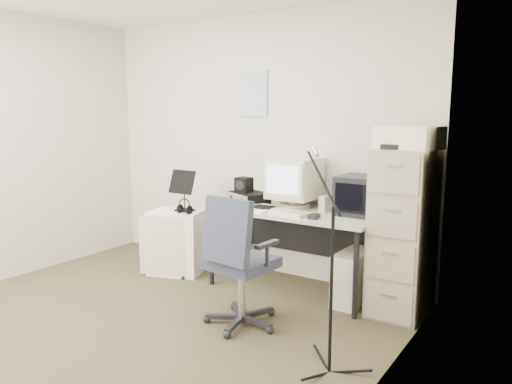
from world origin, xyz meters
The scene contains 21 objects.
floor centered at (0.00, 0.00, -0.01)m, with size 3.60×3.60×0.01m, color #433B2C.
wall_back centered at (0.00, 1.80, 1.25)m, with size 3.60×0.02×2.50m, color beige.
wall_right centered at (1.80, 0.00, 1.25)m, with size 0.02×3.60×2.50m, color beige.
wall_calendar centered at (-0.02, 1.79, 1.75)m, with size 0.30×0.02×0.44m, color white.
filing_cabinet centered at (1.58, 1.48, 0.65)m, with size 0.40×0.60×1.30m, color #A19686.
printer centered at (1.58, 1.51, 1.39)m, with size 0.45×0.31×0.18m, color beige.
desk centered at (0.63, 1.45, 0.36)m, with size 1.50×0.70×0.73m, color #B5B5B5.
crt_monitor centered at (0.56, 1.57, 0.95)m, with size 0.40×0.42×0.44m, color beige.
crt_tv centered at (1.18, 1.58, 0.89)m, with size 0.36×0.38×0.32m, color black.
desk_speaker centered at (0.88, 1.52, 0.80)m, with size 0.07×0.07×0.14m, color beige.
keyboard centered at (0.62, 1.27, 0.74)m, with size 0.48×0.17×0.03m, color beige.
mouse centered at (0.93, 1.22, 0.75)m, with size 0.07×0.12×0.03m, color black.
radio_receiver centered at (0.12, 1.50, 0.78)m, with size 0.36×0.26×0.10m, color black.
radio_speaker centered at (0.06, 1.49, 0.90)m, with size 0.14×0.13×0.14m, color black.
papers centered at (0.37, 1.29, 0.74)m, with size 0.25×0.33×0.02m, color white.
pc_tower centered at (1.19, 1.44, 0.22)m, with size 0.21×0.47×0.44m, color beige.
office_chair centered at (0.66, 0.59, 0.50)m, with size 0.57×0.57×0.99m, color #30364A.
side_cart centered at (-0.58, 1.25, 0.31)m, with size 0.50×0.40×0.62m, color white.
music_stand centered at (-0.50, 1.29, 0.83)m, with size 0.28×0.15×0.41m, color black.
headphones centered at (-0.42, 1.20, 0.67)m, with size 0.15×0.15×0.03m, color black.
mic_stand centered at (1.50, 0.32, 0.68)m, with size 0.02×0.02×1.35m, color black.
Camera 1 is at (2.69, -2.32, 1.60)m, focal length 35.00 mm.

